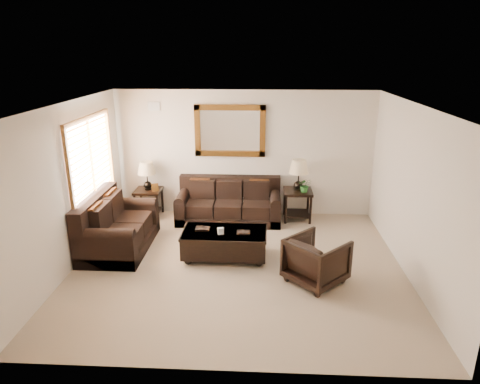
# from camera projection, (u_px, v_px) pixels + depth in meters

# --- Properties ---
(room) EXTENTS (5.51, 5.01, 2.71)m
(room) POSITION_uv_depth(u_px,v_px,m) (238.00, 190.00, 6.82)
(room) COLOR gray
(room) RESTS_ON ground
(window) EXTENTS (0.07, 1.96, 1.66)m
(window) POSITION_uv_depth(u_px,v_px,m) (92.00, 162.00, 7.74)
(window) COLOR white
(window) RESTS_ON room
(mirror) EXTENTS (1.50, 0.06, 1.10)m
(mirror) POSITION_uv_depth(u_px,v_px,m) (230.00, 131.00, 9.01)
(mirror) COLOR #533510
(mirror) RESTS_ON room
(air_vent) EXTENTS (0.25, 0.02, 0.18)m
(air_vent) POSITION_uv_depth(u_px,v_px,m) (154.00, 106.00, 8.94)
(air_vent) COLOR #999999
(air_vent) RESTS_ON room
(sofa) EXTENTS (2.18, 0.94, 0.89)m
(sofa) POSITION_uv_depth(u_px,v_px,m) (229.00, 205.00, 9.12)
(sofa) COLOR black
(sofa) RESTS_ON room
(loveseat) EXTENTS (1.06, 1.78, 1.00)m
(loveseat) POSITION_uv_depth(u_px,v_px,m) (116.00, 229.00, 7.80)
(loveseat) COLOR black
(loveseat) RESTS_ON room
(end_table_left) EXTENTS (0.56, 0.56, 1.23)m
(end_table_left) POSITION_uv_depth(u_px,v_px,m) (148.00, 181.00, 9.16)
(end_table_left) COLOR black
(end_table_left) RESTS_ON room
(end_table_right) EXTENTS (0.60, 0.60, 1.32)m
(end_table_right) POSITION_uv_depth(u_px,v_px,m) (298.00, 181.00, 8.96)
(end_table_right) COLOR black
(end_table_right) RESTS_ON room
(coffee_table) EXTENTS (1.47, 0.81, 0.62)m
(coffee_table) POSITION_uv_depth(u_px,v_px,m) (225.00, 241.00, 7.45)
(coffee_table) COLOR black
(coffee_table) RESTS_ON room
(armchair) EXTENTS (1.08, 1.09, 0.82)m
(armchair) POSITION_uv_depth(u_px,v_px,m) (316.00, 258.00, 6.63)
(armchair) COLOR black
(armchair) RESTS_ON floor
(potted_plant) EXTENTS (0.28, 0.31, 0.24)m
(potted_plant) POSITION_uv_depth(u_px,v_px,m) (305.00, 187.00, 8.88)
(potted_plant) COLOR #20511B
(potted_plant) RESTS_ON end_table_right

